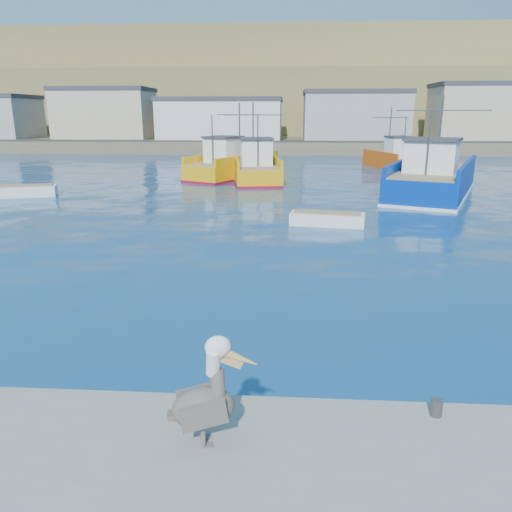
% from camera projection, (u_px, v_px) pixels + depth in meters
% --- Properties ---
extents(ground, '(260.00, 260.00, 0.00)m').
position_uv_depth(ground, '(269.00, 347.00, 12.11)').
color(ground, navy).
rests_on(ground, ground).
extents(dock_bollards, '(36.20, 0.20, 0.30)m').
position_uv_depth(dock_bollards, '(295.00, 402.00, 8.63)').
color(dock_bollards, '#4C4C4C').
rests_on(dock_bollards, dock).
extents(far_shore, '(200.00, 81.00, 24.00)m').
position_uv_depth(far_shore, '(289.00, 97.00, 114.35)').
color(far_shore, brown).
rests_on(far_shore, ground).
extents(trawler_yellow_a, '(7.89, 10.84, 6.40)m').
position_uv_depth(trawler_yellow_a, '(232.00, 166.00, 43.71)').
color(trawler_yellow_a, '#DC9C0A').
rests_on(trawler_yellow_a, ground).
extents(trawler_yellow_b, '(5.17, 10.69, 6.38)m').
position_uv_depth(trawler_yellow_b, '(255.00, 169.00, 41.77)').
color(trawler_yellow_b, '#DC9C0A').
rests_on(trawler_yellow_b, ground).
extents(trawler_blue, '(9.15, 13.66, 6.72)m').
position_uv_depth(trawler_blue, '(433.00, 179.00, 34.14)').
color(trawler_blue, '#002890').
rests_on(trawler_blue, ground).
extents(boat_orange, '(5.02, 8.23, 6.00)m').
position_uv_depth(boat_orange, '(393.00, 158.00, 51.02)').
color(boat_orange, '#DB4B08').
rests_on(boat_orange, ground).
extents(skiff_left, '(4.53, 2.70, 0.93)m').
position_uv_depth(skiff_left, '(23.00, 192.00, 33.88)').
color(skiff_left, silver).
rests_on(skiff_left, ground).
extents(skiff_mid, '(3.87, 1.87, 0.81)m').
position_uv_depth(skiff_mid, '(327.00, 220.00, 25.23)').
color(skiff_mid, silver).
rests_on(skiff_mid, ground).
extents(pelican, '(1.43, 0.84, 1.78)m').
position_uv_depth(pelican, '(207.00, 399.00, 7.64)').
color(pelican, '#595451').
rests_on(pelican, dock).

